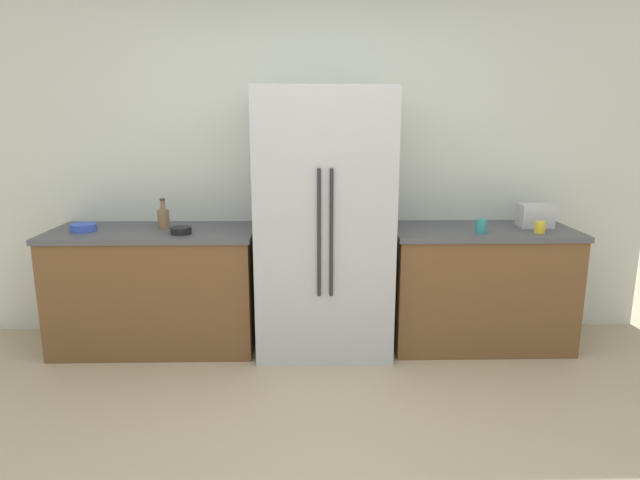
{
  "coord_description": "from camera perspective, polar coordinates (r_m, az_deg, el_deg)",
  "views": [
    {
      "loc": [
        -0.03,
        -2.36,
        1.67
      ],
      "look_at": [
        0.03,
        0.45,
        1.04
      ],
      "focal_mm": 30.64,
      "sensor_mm": 36.0,
      "label": 1
    }
  ],
  "objects": [
    {
      "name": "cup_a",
      "position": [
        3.96,
        16.46,
        1.38
      ],
      "size": [
        0.08,
        0.08,
        0.1
      ],
      "primitive_type": "cylinder",
      "color": "teal",
      "rests_on": "counter_right"
    },
    {
      "name": "counter_right",
      "position": [
        4.25,
        16.22,
        -4.65
      ],
      "size": [
        1.32,
        0.66,
        0.88
      ],
      "color": "brown",
      "rests_on": "ground_plane"
    },
    {
      "name": "kitchen_back_panel",
      "position": [
        4.25,
        -0.84,
        10.58
      ],
      "size": [
        5.26,
        0.1,
        3.03
      ],
      "primitive_type": "cube",
      "color": "silver",
      "rests_on": "ground_plane"
    },
    {
      "name": "bowl_a",
      "position": [
        3.89,
        -14.32,
        0.97
      ],
      "size": [
        0.14,
        0.14,
        0.05
      ],
      "primitive_type": "cylinder",
      "color": "black",
      "rests_on": "counter_left"
    },
    {
      "name": "ground_plane",
      "position": [
        2.89,
        -0.47,
        -22.62
      ],
      "size": [
        10.51,
        10.51,
        0.0
      ],
      "primitive_type": "plane",
      "color": "tan"
    },
    {
      "name": "cup_b",
      "position": [
        4.1,
        21.99,
        1.25
      ],
      "size": [
        0.07,
        0.07,
        0.08
      ],
      "primitive_type": "cylinder",
      "color": "yellow",
      "rests_on": "counter_right"
    },
    {
      "name": "toaster",
      "position": [
        4.3,
        21.57,
        2.39
      ],
      "size": [
        0.24,
        0.16,
        0.17
      ],
      "primitive_type": "cube",
      "color": "silver",
      "rests_on": "counter_right"
    },
    {
      "name": "counter_left",
      "position": [
        4.21,
        -16.73,
        -4.84
      ],
      "size": [
        1.47,
        0.66,
        0.88
      ],
      "color": "brown",
      "rests_on": "ground_plane"
    },
    {
      "name": "bottle_a",
      "position": [
        4.09,
        -16.03,
        2.22
      ],
      "size": [
        0.08,
        0.08,
        0.22
      ],
      "color": "brown",
      "rests_on": "counter_left"
    },
    {
      "name": "bowl_b",
      "position": [
        4.22,
        -23.46,
        1.22
      ],
      "size": [
        0.18,
        0.18,
        0.05
      ],
      "primitive_type": "cylinder",
      "color": "blue",
      "rests_on": "counter_left"
    },
    {
      "name": "refrigerator",
      "position": [
        3.89,
        0.38,
        1.79
      ],
      "size": [
        0.94,
        0.73,
        1.87
      ],
      "color": "#B2B5BA",
      "rests_on": "ground_plane"
    }
  ]
}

